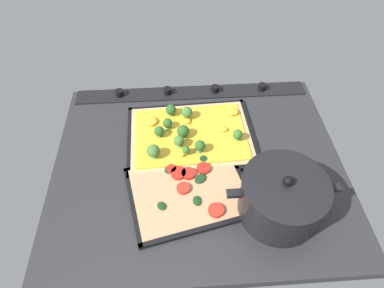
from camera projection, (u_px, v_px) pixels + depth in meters
ground_plane at (198, 166)px, 96.17cm from camera, size 84.68×69.81×3.00cm
stove_control_panel at (191, 92)px, 114.98cm from camera, size 81.29×7.00×2.60cm
baking_tray_front at (191, 137)px, 101.27cm from camera, size 40.40×30.46×1.30cm
broccoli_pizza at (189, 134)px, 100.05cm from camera, size 37.90×27.97×5.93cm
baking_tray_back at (189, 192)px, 88.03cm from camera, size 36.49×30.83×1.30cm
veggie_pizza_back at (189, 189)px, 87.75cm from camera, size 33.63×27.97×1.90cm
cooking_pot at (281, 198)px, 80.02cm from camera, size 27.99×21.21×14.94cm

